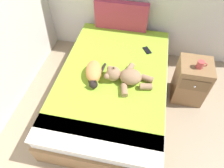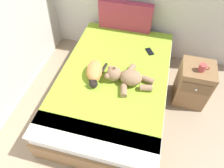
{
  "view_description": "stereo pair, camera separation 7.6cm",
  "coord_description": "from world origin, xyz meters",
  "px_view_note": "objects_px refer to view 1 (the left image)",
  "views": [
    {
      "loc": [
        1.59,
        1.45,
        2.32
      ],
      "look_at": [
        1.29,
        2.91,
        0.56
      ],
      "focal_mm": 32.46,
      "sensor_mm": 36.0,
      "label": 1
    },
    {
      "loc": [
        1.66,
        1.47,
        2.32
      ],
      "look_at": [
        1.29,
        2.91,
        0.56
      ],
      "focal_mm": 32.46,
      "sensor_mm": 36.0,
      "label": 2
    }
  ],
  "objects_px": {
    "bed": "(113,87)",
    "nightstand": "(191,81)",
    "cat": "(94,72)",
    "cell_phone": "(147,50)",
    "patterned_cushion": "(121,16)",
    "mug": "(200,64)",
    "teddy_bear": "(126,76)"
  },
  "relations": [
    {
      "from": "patterned_cushion",
      "to": "cat",
      "type": "relative_size",
      "value": 1.77
    },
    {
      "from": "patterned_cushion",
      "to": "cat",
      "type": "distance_m",
      "value": 1.07
    },
    {
      "from": "nightstand",
      "to": "mug",
      "type": "distance_m",
      "value": 0.35
    },
    {
      "from": "cell_phone",
      "to": "nightstand",
      "type": "relative_size",
      "value": 0.27
    },
    {
      "from": "mug",
      "to": "patterned_cushion",
      "type": "bearing_deg",
      "value": 145.05
    },
    {
      "from": "cell_phone",
      "to": "bed",
      "type": "bearing_deg",
      "value": -125.04
    },
    {
      "from": "teddy_bear",
      "to": "nightstand",
      "type": "height_order",
      "value": "teddy_bear"
    },
    {
      "from": "patterned_cushion",
      "to": "cat",
      "type": "xyz_separation_m",
      "value": [
        -0.14,
        -1.06,
        -0.14
      ]
    },
    {
      "from": "patterned_cushion",
      "to": "cell_phone",
      "type": "relative_size",
      "value": 4.76
    },
    {
      "from": "teddy_bear",
      "to": "cat",
      "type": "bearing_deg",
      "value": -179.07
    },
    {
      "from": "bed",
      "to": "cell_phone",
      "type": "relative_size",
      "value": 12.68
    },
    {
      "from": "cat",
      "to": "cell_phone",
      "type": "distance_m",
      "value": 0.85
    },
    {
      "from": "patterned_cushion",
      "to": "nightstand",
      "type": "distance_m",
      "value": 1.35
    },
    {
      "from": "cat",
      "to": "mug",
      "type": "height_order",
      "value": "mug"
    },
    {
      "from": "cell_phone",
      "to": "mug",
      "type": "distance_m",
      "value": 0.72
    },
    {
      "from": "patterned_cushion",
      "to": "mug",
      "type": "relative_size",
      "value": 6.5
    },
    {
      "from": "nightstand",
      "to": "mug",
      "type": "xyz_separation_m",
      "value": [
        0.01,
        -0.05,
        0.35
      ]
    },
    {
      "from": "teddy_bear",
      "to": "cell_phone",
      "type": "bearing_deg",
      "value": 71.42
    },
    {
      "from": "cat",
      "to": "teddy_bear",
      "type": "distance_m",
      "value": 0.38
    },
    {
      "from": "patterned_cushion",
      "to": "nightstand",
      "type": "height_order",
      "value": "patterned_cushion"
    },
    {
      "from": "patterned_cushion",
      "to": "teddy_bear",
      "type": "xyz_separation_m",
      "value": [
        0.24,
        -1.05,
        -0.13
      ]
    },
    {
      "from": "patterned_cushion",
      "to": "mug",
      "type": "bearing_deg",
      "value": -34.95
    },
    {
      "from": "bed",
      "to": "nightstand",
      "type": "height_order",
      "value": "nightstand"
    },
    {
      "from": "bed",
      "to": "patterned_cushion",
      "type": "relative_size",
      "value": 2.66
    },
    {
      "from": "mug",
      "to": "bed",
      "type": "bearing_deg",
      "value": -167.82
    },
    {
      "from": "teddy_bear",
      "to": "patterned_cushion",
      "type": "bearing_deg",
      "value": 102.85
    },
    {
      "from": "cat",
      "to": "nightstand",
      "type": "distance_m",
      "value": 1.29
    },
    {
      "from": "patterned_cushion",
      "to": "nightstand",
      "type": "relative_size",
      "value": 1.28
    },
    {
      "from": "nightstand",
      "to": "mug",
      "type": "bearing_deg",
      "value": -79.85
    },
    {
      "from": "cell_phone",
      "to": "cat",
      "type": "bearing_deg",
      "value": -133.82
    },
    {
      "from": "cell_phone",
      "to": "mug",
      "type": "bearing_deg",
      "value": -25.97
    },
    {
      "from": "bed",
      "to": "patterned_cushion",
      "type": "distance_m",
      "value": 1.08
    }
  ]
}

